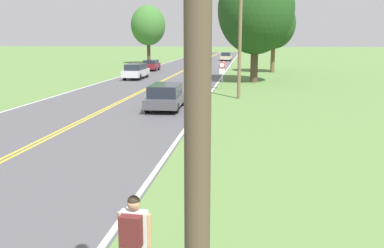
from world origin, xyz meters
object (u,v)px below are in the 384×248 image
(fire_hydrant, at_px, (206,136))
(car_dark_grey_hatchback_approaching, at_px, (165,96))
(car_maroon_hatchback_mid_far, at_px, (151,65))
(tree_behind_sign, at_px, (274,24))
(traffic_sign, at_px, (222,68))
(car_dark_blue_suv_distant, at_px, (201,53))
(car_champagne_sedan_receding, at_px, (226,56))
(tree_mid_treeline, at_px, (256,10))
(hitchhiker_person, at_px, (134,234))
(car_silver_suv_mid_near, at_px, (136,71))
(tree_left_verge, at_px, (148,26))

(fire_hydrant, relative_size, car_dark_grey_hatchback_approaching, 0.16)
(car_maroon_hatchback_mid_far, bearing_deg, tree_behind_sign, -92.54)
(traffic_sign, xyz_separation_m, car_maroon_hatchback_mid_far, (-10.45, 18.35, -1.00))
(car_dark_blue_suv_distant, bearing_deg, car_dark_grey_hatchback_approaching, -172.75)
(car_champagne_sedan_receding, bearing_deg, tree_mid_treeline, 8.62)
(hitchhiker_person, xyz_separation_m, fire_hydrant, (0.19, 9.70, -0.69))
(tree_behind_sign, bearing_deg, tree_mid_treeline, -101.37)
(traffic_sign, distance_m, tree_behind_sign, 18.89)
(tree_behind_sign, xyz_separation_m, tree_mid_treeline, (-2.39, -11.89, 0.90))
(car_dark_blue_suv_distant, bearing_deg, fire_hydrant, -170.72)
(tree_mid_treeline, height_order, car_silver_suv_mid_near, tree_mid_treeline)
(car_silver_suv_mid_near, relative_size, car_maroon_hatchback_mid_far, 1.34)
(hitchhiker_person, bearing_deg, tree_behind_sign, -3.12)
(traffic_sign, bearing_deg, car_silver_suv_mid_near, 141.73)
(tree_mid_treeline, distance_m, car_silver_suv_mid_near, 13.57)
(tree_behind_sign, xyz_separation_m, car_silver_suv_mid_near, (-14.51, -10.29, -4.97))
(tree_mid_treeline, distance_m, car_dark_blue_suv_distant, 50.59)
(traffic_sign, bearing_deg, car_dark_grey_hatchback_approaching, -104.81)
(car_dark_grey_hatchback_approaching, height_order, car_dark_blue_suv_distant, car_dark_blue_suv_distant)
(car_champagne_sedan_receding, height_order, car_dark_blue_suv_distant, car_dark_blue_suv_distant)
(traffic_sign, relative_size, tree_mid_treeline, 0.21)
(car_dark_grey_hatchback_approaching, bearing_deg, car_dark_blue_suv_distant, -177.25)
(fire_hydrant, height_order, car_dark_blue_suv_distant, car_dark_blue_suv_distant)
(tree_behind_sign, height_order, car_dark_grey_hatchback_approaching, tree_behind_sign)
(tree_behind_sign, relative_size, car_maroon_hatchback_mid_far, 2.42)
(hitchhiker_person, height_order, car_silver_suv_mid_near, hitchhiker_person)
(car_dark_grey_hatchback_approaching, distance_m, car_maroon_hatchback_mid_far, 29.60)
(tree_left_verge, xyz_separation_m, tree_mid_treeline, (16.85, -26.39, 0.57))
(tree_left_verge, bearing_deg, traffic_sign, -66.28)
(hitchhiker_person, bearing_deg, car_champagne_sedan_receding, 4.73)
(car_dark_grey_hatchback_approaching, bearing_deg, tree_mid_treeline, 159.49)
(tree_left_verge, bearing_deg, tree_mid_treeline, -57.44)
(hitchhiker_person, distance_m, fire_hydrant, 9.72)
(car_dark_grey_hatchback_approaching, distance_m, car_silver_suv_mid_near, 18.90)
(tree_mid_treeline, bearing_deg, tree_left_verge, 122.56)
(tree_behind_sign, bearing_deg, fire_hydrant, -97.18)
(tree_left_verge, height_order, car_dark_grey_hatchback_approaching, tree_left_verge)
(car_dark_grey_hatchback_approaching, xyz_separation_m, car_champagne_sedan_receding, (0.64, 53.68, -0.00))
(car_dark_blue_suv_distant, bearing_deg, car_champagne_sedan_receding, -149.89)
(fire_hydrant, distance_m, car_silver_suv_mid_near, 27.47)
(tree_behind_sign, bearing_deg, car_dark_grey_hatchback_approaching, -105.57)
(car_silver_suv_mid_near, xyz_separation_m, car_champagne_sedan_receding, (7.37, 36.02, -0.06))
(car_silver_suv_mid_near, bearing_deg, fire_hydrant, -159.11)
(fire_hydrant, height_order, car_maroon_hatchback_mid_far, car_maroon_hatchback_mid_far)
(car_dark_grey_hatchback_approaching, height_order, car_champagne_sedan_receding, car_champagne_sedan_receding)
(car_maroon_hatchback_mid_far, height_order, car_dark_blue_suv_distant, car_dark_blue_suv_distant)
(tree_behind_sign, height_order, car_maroon_hatchback_mid_far, tree_behind_sign)
(fire_hydrant, relative_size, car_champagne_sedan_receding, 0.15)
(fire_hydrant, bearing_deg, tree_mid_treeline, 84.94)
(fire_hydrant, relative_size, car_dark_blue_suv_distant, 0.16)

